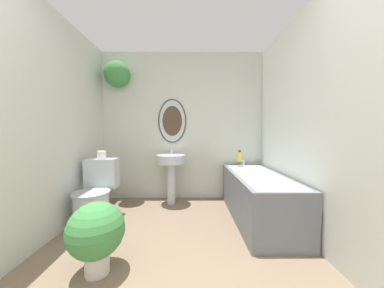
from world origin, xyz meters
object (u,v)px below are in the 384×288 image
object	(u,v)px
pedestal_sink	(171,166)
shampoo_bottle	(240,156)
toilet	(95,196)
bathtub	(257,196)
toilet_paper_roll	(102,155)
potted_plant	(96,232)

from	to	relation	value
pedestal_sink	shampoo_bottle	bearing A→B (deg)	2.41
shampoo_bottle	toilet	bearing A→B (deg)	-161.08
bathtub	shampoo_bottle	xyz separation A→B (m)	(-0.08, 0.58, 0.43)
toilet	pedestal_sink	bearing A→B (deg)	35.51
shampoo_bottle	pedestal_sink	bearing A→B (deg)	-177.59
bathtub	toilet_paper_roll	distance (m)	2.08
potted_plant	toilet_paper_roll	bearing A→B (deg)	112.27
shampoo_bottle	potted_plant	size ratio (longest dim) A/B	0.31
bathtub	pedestal_sink	bearing A→B (deg)	154.90
pedestal_sink	potted_plant	size ratio (longest dim) A/B	1.53
potted_plant	pedestal_sink	bearing A→B (deg)	73.69
bathtub	toilet_paper_roll	world-z (taller)	toilet_paper_roll
pedestal_sink	toilet_paper_roll	bearing A→B (deg)	-154.01
bathtub	toilet_paper_roll	bearing A→B (deg)	176.68
bathtub	toilet_paper_roll	size ratio (longest dim) A/B	13.61
shampoo_bottle	potted_plant	xyz separation A→B (m)	(-1.50, -1.52, -0.40)
potted_plant	toilet_paper_roll	distance (m)	1.24
toilet	potted_plant	size ratio (longest dim) A/B	1.35
pedestal_sink	potted_plant	world-z (taller)	pedestal_sink
pedestal_sink	shampoo_bottle	distance (m)	1.08
bathtub	potted_plant	world-z (taller)	bathtub
toilet	pedestal_sink	size ratio (longest dim) A/B	0.89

